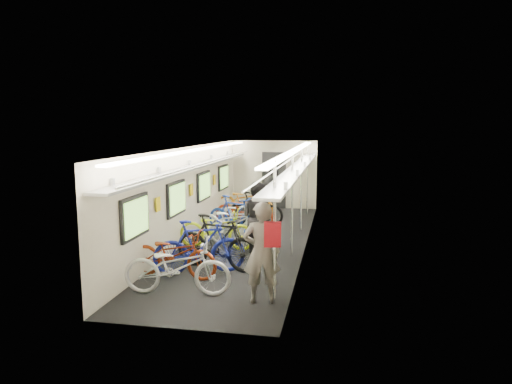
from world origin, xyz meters
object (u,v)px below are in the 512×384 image
at_px(passenger_near, 262,252).
at_px(passenger_mid, 257,217).
at_px(bicycle_0, 177,267).
at_px(backpack, 272,234).
at_px(bicycle_1, 200,247).

distance_m(passenger_near, passenger_mid, 3.03).
xyz_separation_m(bicycle_0, backpack, (1.75, -0.52, 0.78)).
bearing_deg(passenger_near, bicycle_0, -15.42).
bearing_deg(bicycle_0, passenger_near, -98.25).
relative_size(bicycle_1, backpack, 4.83).
bearing_deg(passenger_near, backpack, 106.93).
distance_m(passenger_near, backpack, 0.65).
distance_m(bicycle_1, backpack, 2.49).
height_order(bicycle_0, passenger_mid, passenger_mid).
xyz_separation_m(bicycle_0, passenger_mid, (0.90, 2.88, 0.33)).
bearing_deg(backpack, passenger_near, 110.45).
bearing_deg(bicycle_0, passenger_mid, -22.32).
relative_size(bicycle_1, passenger_near, 1.07).
relative_size(passenger_near, passenger_mid, 1.03).
height_order(passenger_mid, backpack, passenger_mid).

